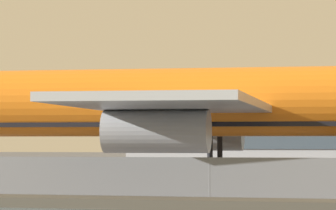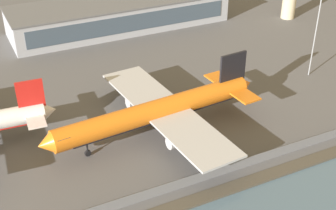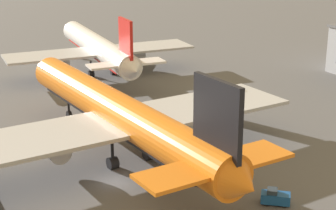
# 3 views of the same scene
# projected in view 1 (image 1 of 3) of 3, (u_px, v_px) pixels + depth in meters

# --- Properties ---
(ground_plane) EXTENTS (500.00, 500.00, 0.00)m
(ground_plane) POSITION_uv_depth(u_px,v_px,m) (261.00, 189.00, 66.84)
(ground_plane) COLOR #565659
(shoreline_seawall) EXTENTS (320.00, 3.00, 0.50)m
(shoreline_seawall) POSITION_uv_depth(u_px,v_px,m) (189.00, 204.00, 47.06)
(shoreline_seawall) COLOR #474238
(shoreline_seawall) RESTS_ON ground
(perimeter_fence) EXTENTS (280.00, 0.10, 2.41)m
(perimeter_fence) POSITION_uv_depth(u_px,v_px,m) (210.00, 180.00, 51.44)
(perimeter_fence) COLOR slate
(perimeter_fence) RESTS_ON ground
(cargo_jet_orange) EXTENTS (54.82, 47.31, 15.60)m
(cargo_jet_orange) POSITION_uv_depth(u_px,v_px,m) (180.00, 105.00, 72.44)
(cargo_jet_orange) COLOR orange
(cargo_jet_orange) RESTS_ON ground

